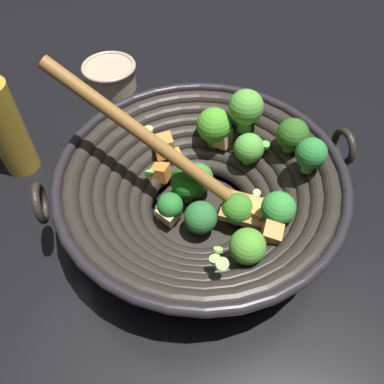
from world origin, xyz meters
name	(u,v)px	position (x,y,z in m)	size (l,w,h in m)	color
ground_plane	(200,215)	(0.00, 0.00, 0.00)	(4.00, 4.00, 0.00)	black
wok	(203,186)	(0.00, 0.00, 0.07)	(0.39, 0.41, 0.23)	black
cooking_oil_bottle	(5,126)	(-0.05, -0.31, 0.09)	(0.05, 0.05, 0.21)	gold
prep_bowl	(110,75)	(-0.28, -0.23, 0.03)	(0.11, 0.11, 0.05)	tan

